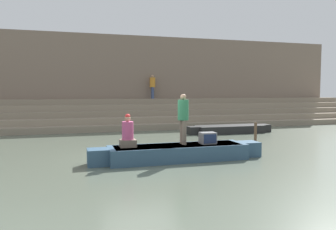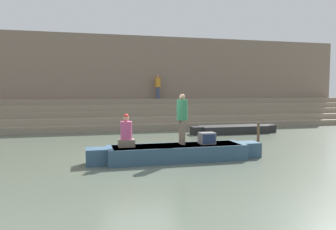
{
  "view_description": "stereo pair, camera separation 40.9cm",
  "coord_description": "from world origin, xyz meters",
  "px_view_note": "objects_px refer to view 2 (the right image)",
  "views": [
    {
      "loc": [
        -2.19,
        -10.9,
        2.26
      ],
      "look_at": [
        1.1,
        0.36,
        1.4
      ],
      "focal_mm": 35.0,
      "sensor_mm": 36.0,
      "label": 1
    },
    {
      "loc": [
        -1.8,
        -11.01,
        2.26
      ],
      "look_at": [
        1.1,
        0.36,
        1.4
      ],
      "focal_mm": 35.0,
      "sensor_mm": 36.0,
      "label": 2
    }
  ],
  "objects_px": {
    "mooring_post": "(258,133)",
    "person_rowing": "(126,134)",
    "rowboat_main": "(177,152)",
    "person_on_steps": "(158,85)",
    "tv_set": "(207,138)",
    "person_standing": "(182,116)",
    "moored_boat_shore": "(234,129)"
  },
  "relations": [
    {
      "from": "person_standing",
      "to": "rowboat_main",
      "type": "bearing_deg",
      "value": -136.65
    },
    {
      "from": "mooring_post",
      "to": "rowboat_main",
      "type": "bearing_deg",
      "value": -149.89
    },
    {
      "from": "rowboat_main",
      "to": "person_on_steps",
      "type": "relative_size",
      "value": 3.6
    },
    {
      "from": "person_standing",
      "to": "mooring_post",
      "type": "height_order",
      "value": "person_standing"
    },
    {
      "from": "tv_set",
      "to": "person_on_steps",
      "type": "distance_m",
      "value": 11.79
    },
    {
      "from": "rowboat_main",
      "to": "person_standing",
      "type": "height_order",
      "value": "person_standing"
    },
    {
      "from": "rowboat_main",
      "to": "person_rowing",
      "type": "distance_m",
      "value": 1.77
    },
    {
      "from": "tv_set",
      "to": "moored_boat_shore",
      "type": "relative_size",
      "value": 0.11
    },
    {
      "from": "person_rowing",
      "to": "mooring_post",
      "type": "distance_m",
      "value": 6.54
    },
    {
      "from": "person_on_steps",
      "to": "mooring_post",
      "type": "bearing_deg",
      "value": 79.95
    },
    {
      "from": "person_standing",
      "to": "mooring_post",
      "type": "distance_m",
      "value": 4.95
    },
    {
      "from": "person_on_steps",
      "to": "tv_set",
      "type": "bearing_deg",
      "value": 60.22
    },
    {
      "from": "person_standing",
      "to": "person_rowing",
      "type": "bearing_deg",
      "value": -167.4
    },
    {
      "from": "rowboat_main",
      "to": "mooring_post",
      "type": "xyz_separation_m",
      "value": [
        4.4,
        2.55,
        0.18
      ]
    },
    {
      "from": "tv_set",
      "to": "person_on_steps",
      "type": "relative_size",
      "value": 0.32
    },
    {
      "from": "rowboat_main",
      "to": "person_rowing",
      "type": "relative_size",
      "value": 5.54
    },
    {
      "from": "rowboat_main",
      "to": "tv_set",
      "type": "distance_m",
      "value": 1.12
    },
    {
      "from": "rowboat_main",
      "to": "mooring_post",
      "type": "bearing_deg",
      "value": 31.75
    },
    {
      "from": "moored_boat_shore",
      "to": "person_standing",
      "type": "bearing_deg",
      "value": -123.51
    },
    {
      "from": "moored_boat_shore",
      "to": "person_on_steps",
      "type": "height_order",
      "value": "person_on_steps"
    },
    {
      "from": "mooring_post",
      "to": "person_on_steps",
      "type": "distance_m",
      "value": 9.61
    },
    {
      "from": "rowboat_main",
      "to": "person_rowing",
      "type": "bearing_deg",
      "value": 178.29
    },
    {
      "from": "person_standing",
      "to": "mooring_post",
      "type": "relative_size",
      "value": 1.84
    },
    {
      "from": "tv_set",
      "to": "moored_boat_shore",
      "type": "distance_m",
      "value": 7.06
    },
    {
      "from": "mooring_post",
      "to": "person_rowing",
      "type": "bearing_deg",
      "value": -157.88
    },
    {
      "from": "rowboat_main",
      "to": "moored_boat_shore",
      "type": "distance_m",
      "value": 7.65
    },
    {
      "from": "tv_set",
      "to": "person_standing",
      "type": "bearing_deg",
      "value": 171.58
    },
    {
      "from": "person_rowing",
      "to": "tv_set",
      "type": "relative_size",
      "value": 2.03
    },
    {
      "from": "person_rowing",
      "to": "tv_set",
      "type": "xyz_separation_m",
      "value": [
        2.68,
        -0.11,
        -0.22
      ]
    },
    {
      "from": "person_standing",
      "to": "tv_set",
      "type": "distance_m",
      "value": 1.13
    },
    {
      "from": "rowboat_main",
      "to": "person_rowing",
      "type": "height_order",
      "value": "person_rowing"
    },
    {
      "from": "person_standing",
      "to": "person_rowing",
      "type": "xyz_separation_m",
      "value": [
        -1.85,
        -0.03,
        -0.54
      ]
    }
  ]
}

